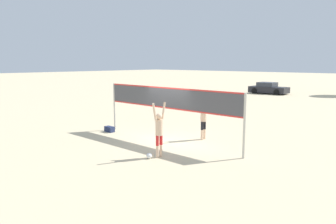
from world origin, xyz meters
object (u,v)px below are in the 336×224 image
at_px(player_spiker, 159,129).
at_px(parked_car_mid, 268,89).
at_px(volleyball_net, 168,101).
at_px(volleyball, 149,156).
at_px(gear_bag, 109,129).
at_px(player_blocker, 203,116).

bearing_deg(player_spiker, parked_car_mid, 17.68).
xyz_separation_m(player_spiker, parked_car_mid, (-8.46, 26.52, -0.52)).
height_order(volleyball_net, volleyball, volleyball_net).
distance_m(volleyball_net, gear_bag, 4.07).
height_order(gear_bag, parked_car_mid, parked_car_mid).
relative_size(player_spiker, gear_bag, 3.88).
bearing_deg(volleyball, player_blocker, 95.37).
bearing_deg(player_blocker, volleyball, 5.37).
distance_m(gear_bag, parked_car_mid, 25.23).
distance_m(player_spiker, volleyball, 1.09).
height_order(volleyball, parked_car_mid, parked_car_mid).
height_order(volleyball, gear_bag, gear_bag).
bearing_deg(volleyball_net, player_spiker, -54.87).
xyz_separation_m(volleyball_net, player_blocker, (0.94, 1.43, -0.74)).
bearing_deg(player_spiker, player_blocker, 8.36).
relative_size(volleyball_net, gear_bag, 14.48).
bearing_deg(volleyball_net, parked_car_mid, 105.98).
xyz_separation_m(volleyball, parked_car_mid, (-8.31, 26.92, 0.48)).
relative_size(volleyball, gear_bag, 0.39).
xyz_separation_m(player_spiker, volleyball, (-0.15, -0.40, -1.00)).
bearing_deg(gear_bag, parked_car_mid, 97.63).
distance_m(player_spiker, gear_bag, 5.41).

